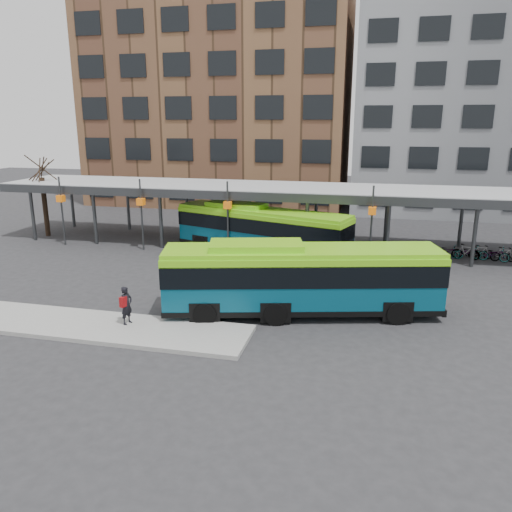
{
  "coord_description": "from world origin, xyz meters",
  "views": [
    {
      "loc": [
        5.96,
        -20.53,
        8.56
      ],
      "look_at": [
        0.32,
        3.48,
        1.8
      ],
      "focal_mm": 35.0,
      "sensor_mm": 36.0,
      "label": 1
    }
  ],
  "objects_px": {
    "tree": "(45,204)",
    "bus_front": "(301,277)",
    "pedestrian": "(126,305)",
    "bus_rear": "(261,229)"
  },
  "relations": [
    {
      "from": "pedestrian",
      "to": "bus_rear",
      "type": "bearing_deg",
      "value": 2.39
    },
    {
      "from": "tree",
      "to": "bus_front",
      "type": "distance_m",
      "value": 23.95
    },
    {
      "from": "bus_front",
      "to": "pedestrian",
      "type": "xyz_separation_m",
      "value": [
        -6.91,
        -3.19,
        -0.74
      ]
    },
    {
      "from": "tree",
      "to": "bus_front",
      "type": "bearing_deg",
      "value": -28.47
    },
    {
      "from": "tree",
      "to": "pedestrian",
      "type": "xyz_separation_m",
      "value": [
        14.13,
        -14.6,
        -1.42
      ]
    },
    {
      "from": "tree",
      "to": "bus_front",
      "type": "height_order",
      "value": "tree"
    },
    {
      "from": "bus_front",
      "to": "tree",
      "type": "bearing_deg",
      "value": 137.3
    },
    {
      "from": "bus_rear",
      "to": "pedestrian",
      "type": "xyz_separation_m",
      "value": [
        -2.88,
        -13.04,
        -0.68
      ]
    },
    {
      "from": "bus_front",
      "to": "bus_rear",
      "type": "height_order",
      "value": "bus_front"
    },
    {
      "from": "bus_rear",
      "to": "pedestrian",
      "type": "height_order",
      "value": "bus_rear"
    }
  ]
}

